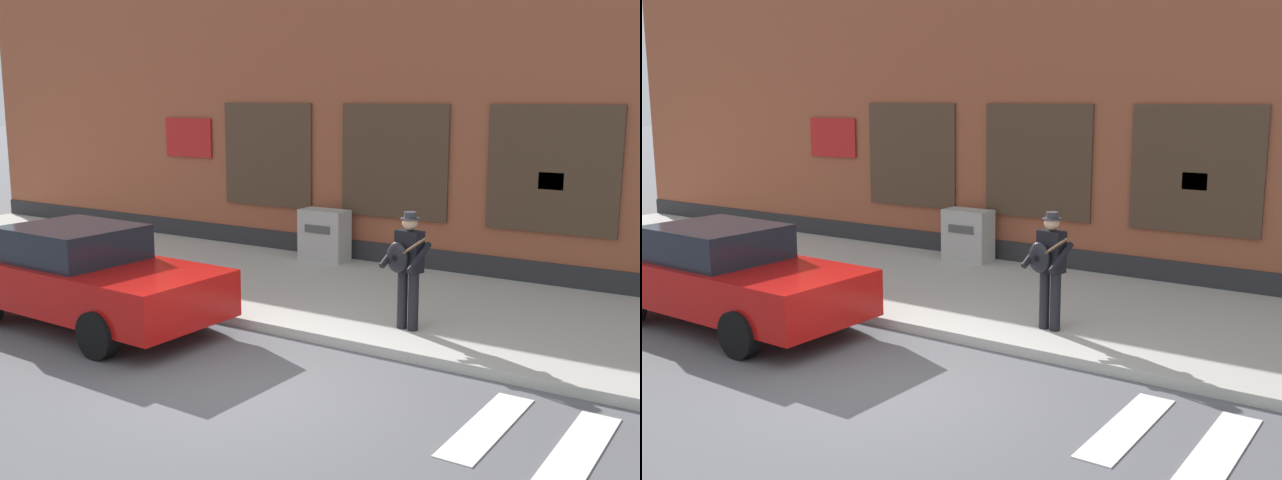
# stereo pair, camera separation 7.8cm
# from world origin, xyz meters

# --- Properties ---
(ground_plane) EXTENTS (160.00, 160.00, 0.00)m
(ground_plane) POSITION_xyz_m (0.00, 0.00, 0.00)
(ground_plane) COLOR #56565B
(sidewalk) EXTENTS (28.00, 4.66, 0.15)m
(sidewalk) POSITION_xyz_m (0.00, 4.18, 0.07)
(sidewalk) COLOR #ADAAA3
(sidewalk) RESTS_ON ground
(building_backdrop) EXTENTS (28.00, 4.06, 6.39)m
(building_backdrop) POSITION_xyz_m (-0.00, 8.51, 3.19)
(building_backdrop) COLOR brown
(building_backdrop) RESTS_ON ground
(red_car) EXTENTS (4.65, 2.09, 1.53)m
(red_car) POSITION_xyz_m (-3.79, 0.67, 0.77)
(red_car) COLOR #B20F0C
(red_car) RESTS_ON ground
(busker) EXTENTS (0.72, 0.59, 1.72)m
(busker) POSITION_xyz_m (0.64, 2.73, 1.12)
(busker) COLOR black
(busker) RESTS_ON sidewalk
(utility_box) EXTENTS (0.99, 0.55, 1.05)m
(utility_box) POSITION_xyz_m (-2.90, 6.06, 0.67)
(utility_box) COLOR #ADADA8
(utility_box) RESTS_ON sidewalk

